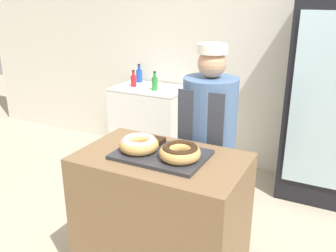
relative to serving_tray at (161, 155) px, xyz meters
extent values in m
cube|color=silver|center=(0.00, 2.13, 0.38)|extent=(8.00, 0.06, 2.70)
cube|color=brown|center=(0.00, 0.00, -0.49)|extent=(1.11, 0.68, 0.96)
cube|color=#2D2D33|center=(0.00, 0.00, 0.00)|extent=(0.59, 0.41, 0.02)
torus|color=tan|center=(-0.15, -0.03, 0.05)|extent=(0.26, 0.26, 0.08)
torus|color=#EFADC6|center=(-0.15, -0.03, 0.08)|extent=(0.23, 0.23, 0.05)
torus|color=tan|center=(0.15, -0.03, 0.05)|extent=(0.26, 0.26, 0.08)
torus|color=#331E0F|center=(0.15, -0.03, 0.08)|extent=(0.23, 0.23, 0.05)
cube|color=black|center=(-0.11, 0.15, 0.03)|extent=(0.09, 0.09, 0.03)
cube|color=black|center=(0.11, 0.15, 0.03)|extent=(0.09, 0.09, 0.03)
cylinder|color=#4C4C51|center=(0.10, 0.61, -0.58)|extent=(0.30, 0.30, 0.79)
cylinder|color=#4C6B99|center=(0.10, 0.61, 0.11)|extent=(0.42, 0.42, 0.59)
cube|color=#383D47|center=(0.10, 0.42, -0.27)|extent=(0.36, 0.02, 1.24)
sphere|color=tan|center=(0.10, 0.61, 0.51)|extent=(0.21, 0.21, 0.21)
cylinder|color=white|center=(0.10, 0.61, 0.62)|extent=(0.22, 0.22, 0.07)
cube|color=black|center=(0.85, 1.78, 0.03)|extent=(0.70, 0.57, 2.00)
cube|color=silver|center=(0.85, 1.48, 0.07)|extent=(0.57, 0.02, 1.60)
cube|color=white|center=(-1.10, 1.78, -0.52)|extent=(0.85, 0.59, 0.91)
cube|color=gray|center=(-1.10, 1.78, -0.08)|extent=(0.85, 0.59, 0.01)
cylinder|color=red|center=(-1.30, 1.74, 0.01)|extent=(0.07, 0.07, 0.13)
cylinder|color=red|center=(-1.30, 1.74, 0.10)|extent=(0.03, 0.03, 0.05)
cylinder|color=black|center=(-1.30, 1.74, 0.13)|extent=(0.03, 0.03, 0.01)
cylinder|color=#1E4CB2|center=(-1.36, 1.97, 0.02)|extent=(0.08, 0.08, 0.15)
cylinder|color=#1E4CB2|center=(-1.36, 1.97, 0.12)|extent=(0.03, 0.03, 0.06)
cylinder|color=black|center=(-1.36, 1.97, 0.16)|extent=(0.04, 0.04, 0.01)
cylinder|color=#2D8C38|center=(-0.98, 1.70, 0.01)|extent=(0.07, 0.07, 0.15)
cylinder|color=#2D8C38|center=(-0.98, 1.70, 0.12)|extent=(0.03, 0.03, 0.06)
cylinder|color=black|center=(-0.98, 1.70, 0.15)|extent=(0.03, 0.03, 0.01)
camera|label=1|loc=(1.06, -1.98, 1.00)|focal=40.00mm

